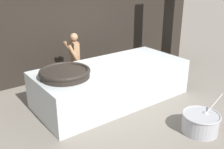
{
  "coord_description": "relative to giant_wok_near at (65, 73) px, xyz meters",
  "views": [
    {
      "loc": [
        -3.78,
        -5.13,
        3.2
      ],
      "look_at": [
        0.0,
        0.0,
        0.72
      ],
      "focal_mm": 42.0,
      "sensor_mm": 36.0,
      "label": 1
    }
  ],
  "objects": [
    {
      "name": "ground_plane",
      "position": [
        1.33,
        -0.01,
        -1.06
      ],
      "size": [
        60.0,
        60.0,
        0.0
      ],
      "primitive_type": "plane",
      "color": "slate"
    },
    {
      "name": "back_wall",
      "position": [
        1.33,
        2.46,
        0.67
      ],
      "size": [
        9.52,
        0.24,
        3.47
      ],
      "primitive_type": "cube",
      "color": "black",
      "rests_on": "ground_plane"
    },
    {
      "name": "support_pillar",
      "position": [
        4.37,
        0.71,
        0.67
      ],
      "size": [
        0.43,
        0.43,
        3.47
      ],
      "primitive_type": "cube",
      "color": "black",
      "rests_on": "ground_plane"
    },
    {
      "name": "hearth_platform",
      "position": [
        1.33,
        -0.01,
        -0.58
      ],
      "size": [
        3.99,
        1.8,
        0.96
      ],
      "color": "#B2B7B7",
      "rests_on": "ground_plane"
    },
    {
      "name": "giant_wok_near",
      "position": [
        0.0,
        0.0,
        0.0
      ],
      "size": [
        1.17,
        1.17,
        0.19
      ],
      "color": "black",
      "rests_on": "hearth_platform"
    },
    {
      "name": "cook",
      "position": [
        0.99,
        1.35,
        -0.19
      ],
      "size": [
        0.45,
        0.64,
        1.62
      ],
      "rotation": [
        0.0,
        0.0,
        2.92
      ],
      "color": "#8C6647",
      "rests_on": "ground_plane"
    },
    {
      "name": "prep_bowl_vegetables",
      "position": [
        1.93,
        -2.37,
        -0.83
      ],
      "size": [
        1.04,
        0.8,
        0.74
      ],
      "color": "#9E9EA3",
      "rests_on": "ground_plane"
    }
  ]
}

